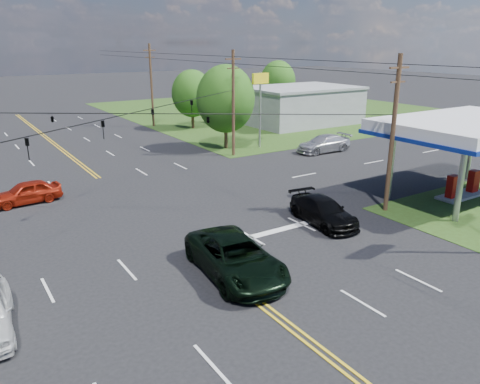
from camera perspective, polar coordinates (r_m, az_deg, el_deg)
ground at (r=30.67m, az=-12.55°, el=-1.85°), size 280.00×280.00×0.00m
grass_ne at (r=74.93m, az=4.21°, el=9.97°), size 46.00×48.00×0.03m
stop_bar at (r=26.25m, az=4.12°, el=-4.84°), size 10.00×0.50×0.02m
retail_ne at (r=62.24m, az=7.24°, el=10.34°), size 14.00×10.00×4.40m
gas_canopy at (r=34.34m, az=26.38°, el=6.95°), size 12.20×8.20×5.35m
pole_se at (r=29.59m, az=18.13°, el=6.85°), size 1.60×0.28×9.50m
pole_ne at (r=43.11m, az=-0.82°, el=10.88°), size 1.60×0.28×9.50m
pole_right_far at (r=59.97m, az=-10.74°, el=12.75°), size 1.60×0.28×10.00m
span_wire_signals at (r=29.25m, az=-13.34°, el=9.28°), size 26.00×18.00×1.13m
power_lines at (r=27.13m, az=-12.24°, el=14.27°), size 26.04×100.00×0.64m
tree_right_a at (r=46.18m, az=-1.76°, el=11.27°), size 5.70×5.70×8.18m
tree_right_b at (r=57.89m, az=-5.87°, el=11.85°), size 4.94×4.94×7.09m
tree_far_r at (r=72.26m, az=4.62°, el=13.30°), size 5.32×5.32×7.63m
pickup_dkgreen at (r=21.20m, az=-0.57°, el=-7.94°), size 3.55×6.54×1.74m
suv_black at (r=27.57m, az=10.12°, el=-2.31°), size 2.72×5.33×1.48m
sedan_red at (r=33.57m, az=-24.58°, el=-0.04°), size 4.45×2.08×1.47m
sedan_far at (r=45.90m, az=10.17°, el=5.83°), size 5.67×2.50×1.62m
polesign_ne at (r=46.43m, az=2.49°, el=12.28°), size 2.04×0.58×7.39m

